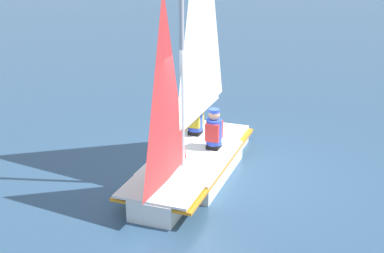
{
  "coord_description": "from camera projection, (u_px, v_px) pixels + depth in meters",
  "views": [
    {
      "loc": [
        -8.96,
        -1.84,
        4.39
      ],
      "look_at": [
        0.0,
        0.0,
        0.97
      ],
      "focal_mm": 50.0,
      "sensor_mm": 36.0,
      "label": 1
    }
  ],
  "objects": [
    {
      "name": "ground_plane",
      "position": [
        192.0,
        175.0,
        10.1
      ],
      "size": [
        260.0,
        260.0,
        0.0
      ],
      "primitive_type": "plane",
      "color": "#2D4C6B"
    },
    {
      "name": "sailor_crew",
      "position": [
        195.0,
        122.0,
        10.98
      ],
      "size": [
        0.37,
        0.34,
        1.16
      ],
      "rotation": [
        0.0,
        0.0,
        2.99
      ],
      "color": "black",
      "rests_on": "ground_plane"
    },
    {
      "name": "sailboat_main",
      "position": [
        192.0,
        133.0,
        9.83
      ],
      "size": [
        4.1,
        1.95,
        5.54
      ],
      "rotation": [
        0.0,
        0.0,
        2.99
      ],
      "color": "white",
      "rests_on": "ground_plane"
    },
    {
      "name": "sailor_helm",
      "position": [
        214.0,
        135.0,
        10.28
      ],
      "size": [
        0.37,
        0.34,
        1.16
      ],
      "rotation": [
        0.0,
        0.0,
        2.99
      ],
      "color": "black",
      "rests_on": "ground_plane"
    }
  ]
}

